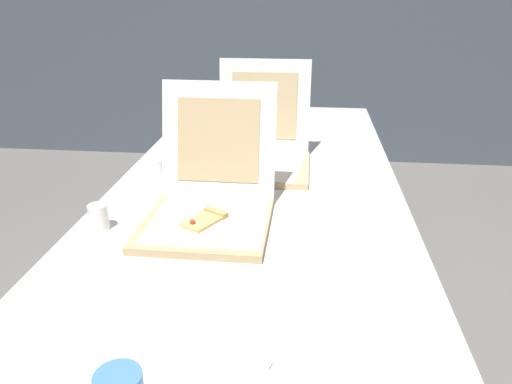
{
  "coord_description": "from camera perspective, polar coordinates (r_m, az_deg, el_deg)",
  "views": [
    {
      "loc": [
        0.17,
        -0.87,
        1.37
      ],
      "look_at": [
        0.02,
        0.49,
        0.78
      ],
      "focal_mm": 34.2,
      "sensor_mm": 36.0,
      "label": 1
    }
  ],
  "objects": [
    {
      "name": "napkin_pile",
      "position": [
        0.92,
        -3.58,
        -20.9
      ],
      "size": [
        0.17,
        0.17,
        0.01
      ],
      "color": "white",
      "rests_on": "table"
    },
    {
      "name": "cup_white_near_left",
      "position": [
        1.45,
        -17.93,
        -2.82
      ],
      "size": [
        0.06,
        0.06,
        0.07
      ],
      "primitive_type": "cylinder",
      "color": "white",
      "rests_on": "table"
    },
    {
      "name": "table",
      "position": [
        1.7,
        -0.01,
        -0.67
      ],
      "size": [
        0.99,
        2.45,
        0.72
      ],
      "color": "silver",
      "rests_on": "ground"
    },
    {
      "name": "pizza_box_front",
      "position": [
        1.43,
        -5.51,
        -1.37
      ],
      "size": [
        0.36,
        0.45,
        0.37
      ],
      "rotation": [
        0.0,
        0.0,
        -0.01
      ],
      "color": "tan",
      "rests_on": "table"
    },
    {
      "name": "pizza_box_middle",
      "position": [
        1.86,
        0.53,
        4.64
      ],
      "size": [
        0.37,
        0.41,
        0.38
      ],
      "rotation": [
        0.0,
        0.0,
        0.0
      ],
      "color": "tan",
      "rests_on": "table"
    },
    {
      "name": "cup_white_mid",
      "position": [
        1.78,
        -11.34,
        2.65
      ],
      "size": [
        0.06,
        0.06,
        0.07
      ],
      "primitive_type": "cylinder",
      "color": "white",
      "rests_on": "table"
    }
  ]
}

